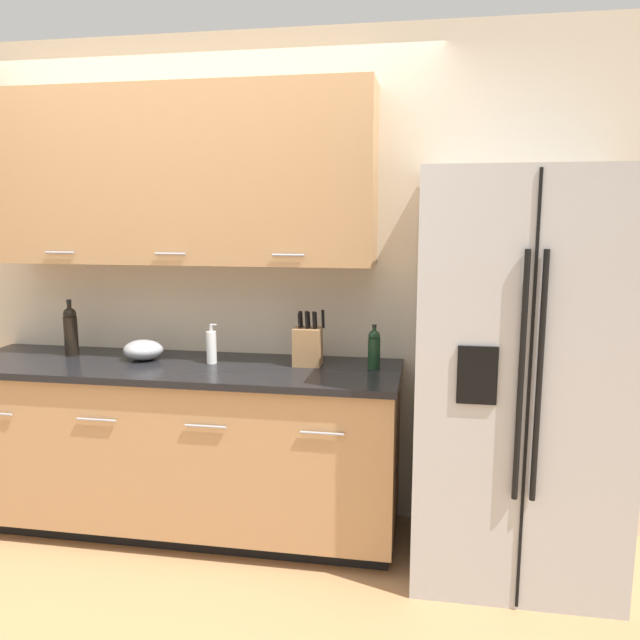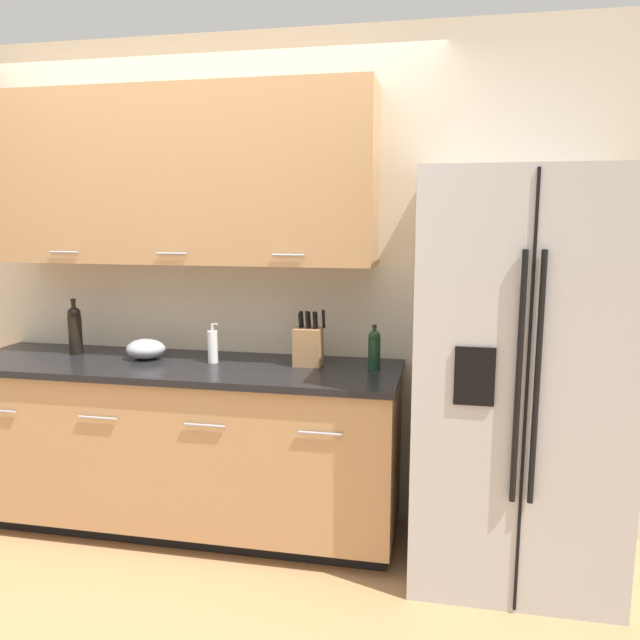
{
  "view_description": "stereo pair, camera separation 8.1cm",
  "coord_description": "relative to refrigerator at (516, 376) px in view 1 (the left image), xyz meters",
  "views": [
    {
      "loc": [
        1.2,
        -2.12,
        1.66
      ],
      "look_at": [
        0.68,
        0.83,
        1.16
      ],
      "focal_mm": 35.0,
      "sensor_mm": 36.0,
      "label": 1
    },
    {
      "loc": [
        1.28,
        -2.1,
        1.66
      ],
      "look_at": [
        0.68,
        0.83,
        1.16
      ],
      "focal_mm": 35.0,
      "sensor_mm": 36.0,
      "label": 2
    }
  ],
  "objects": [
    {
      "name": "wall_back",
      "position": [
        -1.63,
        0.35,
        0.54
      ],
      "size": [
        10.0,
        0.39,
        2.6
      ],
      "color": "beige",
      "rests_on": "ground_plane"
    },
    {
      "name": "refrigerator",
      "position": [
        0.0,
        0.0,
        0.0
      ],
      "size": [
        0.9,
        0.77,
        1.86
      ],
      "color": "#B2B2B5",
      "rests_on": "ground_plane"
    },
    {
      "name": "counter_unit",
      "position": [
        -1.68,
        0.06,
        -0.47
      ],
      "size": [
        2.31,
        0.64,
        0.91
      ],
      "color": "black",
      "rests_on": "ground_plane"
    },
    {
      "name": "knife_block",
      "position": [
        -1.0,
        0.14,
        0.08
      ],
      "size": [
        0.15,
        0.11,
        0.29
      ],
      "color": "#A87A4C",
      "rests_on": "counter_unit"
    },
    {
      "name": "ground_plane",
      "position": [
        -1.61,
        -0.77,
        -0.93
      ],
      "size": [
        14.0,
        14.0,
        0.0
      ],
      "primitive_type": "plane",
      "color": "#B27F51"
    },
    {
      "name": "wine_bottle",
      "position": [
        -2.31,
        0.15,
        0.12
      ],
      "size": [
        0.07,
        0.07,
        0.31
      ],
      "color": "black",
      "rests_on": "counter_unit"
    },
    {
      "name": "mixing_bowl",
      "position": [
        -1.88,
        0.12,
        0.03
      ],
      "size": [
        0.21,
        0.21,
        0.11
      ],
      "color": "#A3A3A5",
      "rests_on": "counter_unit"
    },
    {
      "name": "oil_bottle",
      "position": [
        -0.66,
        0.13,
        0.08
      ],
      "size": [
        0.06,
        0.06,
        0.22
      ],
      "color": "black",
      "rests_on": "counter_unit"
    },
    {
      "name": "soap_dispenser",
      "position": [
        -1.5,
        0.1,
        0.06
      ],
      "size": [
        0.06,
        0.05,
        0.21
      ],
      "color": "white",
      "rests_on": "counter_unit"
    }
  ]
}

